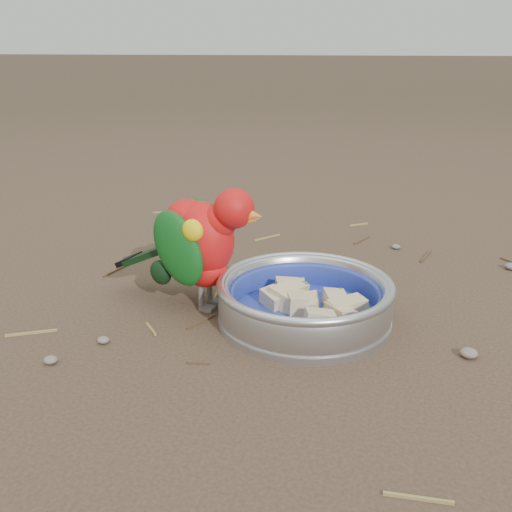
% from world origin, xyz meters
% --- Properties ---
extents(ground, '(60.00, 60.00, 0.00)m').
position_xyz_m(ground, '(0.00, 0.00, 0.00)').
color(ground, '#453327').
extents(food_bowl, '(0.24, 0.24, 0.02)m').
position_xyz_m(food_bowl, '(0.03, -0.03, 0.01)').
color(food_bowl, '#B2B2BA').
rests_on(food_bowl, ground).
extents(bowl_wall, '(0.24, 0.24, 0.04)m').
position_xyz_m(bowl_wall, '(0.03, -0.03, 0.04)').
color(bowl_wall, '#B2B2BA').
rests_on(bowl_wall, food_bowl).
extents(fruit_wedges, '(0.14, 0.14, 0.03)m').
position_xyz_m(fruit_wedges, '(0.03, -0.03, 0.03)').
color(fruit_wedges, '#CDB687').
rests_on(fruit_wedges, food_bowl).
extents(lory_parrot, '(0.23, 0.14, 0.17)m').
position_xyz_m(lory_parrot, '(-0.12, -0.02, 0.09)').
color(lory_parrot, red).
rests_on(lory_parrot, ground).
extents(ground_debris, '(0.90, 0.80, 0.01)m').
position_xyz_m(ground_debris, '(-0.03, 0.07, 0.00)').
color(ground_debris, olive).
rests_on(ground_debris, ground).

